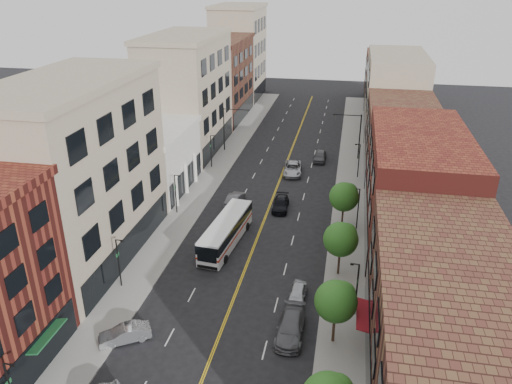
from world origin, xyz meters
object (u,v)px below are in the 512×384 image
Objects in this scene: car_parked_mid at (291,327)px; car_lane_behind at (235,199)px; car_parked_far at (298,293)px; city_bus at (226,230)px; car_lane_c at (320,156)px; car_angle_b at (125,334)px; car_lane_b at (293,169)px; car_lane_a at (281,204)px.

car_lane_behind is (-10.29, 23.81, -0.05)m from car_parked_mid.
car_lane_behind is at bearing 120.95° from car_parked_far.
city_bus reaches higher than car_parked_far.
car_parked_mid reaches higher than car_lane_c.
car_angle_b is at bearing 88.77° from car_lane_behind.
city_bus is 2.56× the size of car_lane_behind.
car_lane_b is (8.90, 38.99, 0.11)m from car_angle_b.
car_parked_mid reaches higher than car_lane_a.
car_lane_behind reaches higher than car_parked_far.
car_lane_c is at bearing -112.93° from car_lane_behind.
car_lane_a is (5.99, -0.31, -0.05)m from car_lane_behind.
car_lane_behind reaches higher than car_lane_a.
car_lane_behind is (2.91, 27.07, 0.05)m from car_angle_b.
car_lane_a is 18.79m from car_lane_c.
car_lane_a reaches higher than car_parked_far.
car_angle_b is 0.72× the size of car_lane_b.
car_parked_mid is at bearing -87.87° from car_lane_c.
car_lane_a is at bearing 70.63° from city_bus.
car_angle_b is 15.58m from car_parked_far.
city_bus is 1.99× the size of car_lane_b.
car_angle_b is 0.88× the size of car_lane_a.
car_lane_behind is 20.51m from car_lane_c.
car_lane_a is at bearing 105.35° from car_parked_far.
car_lane_b is at bearing 83.86° from city_bus.
car_angle_b is 27.22m from car_lane_behind.
car_lane_b is (-4.30, 30.72, 0.16)m from car_parked_far.
car_parked_far is at bearing 90.32° from car_angle_b.
city_bus is at bearing 138.29° from car_parked_far.
car_lane_a is at bearing 129.83° from car_angle_b.
car_parked_mid is (8.91, -13.62, -0.91)m from city_bus.
car_parked_mid reaches higher than car_angle_b.
city_bus reaches higher than car_angle_b.
car_lane_b is at bearing 135.37° from car_angle_b.
car_lane_a is (8.90, 26.76, -0.00)m from car_angle_b.
car_lane_a is (-4.30, 23.50, -0.10)m from car_parked_mid.
car_parked_far is (8.91, -8.60, -1.05)m from city_bus.
city_bus is at bearing -104.99° from car_lane_c.
car_lane_b reaches higher than car_lane_behind.
car_lane_c is at bearing 55.39° from car_lane_b.
city_bus is 2.75× the size of car_angle_b.
car_parked_far is 21.42m from car_lane_behind.
car_lane_a is (4.61, 9.89, -1.01)m from city_bus.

